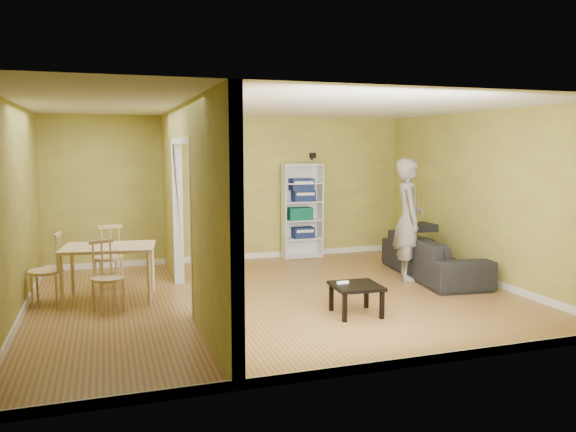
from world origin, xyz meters
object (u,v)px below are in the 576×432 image
at_px(chair_left, 46,269).
at_px(dining_table, 109,252).
at_px(chair_far, 108,256).
at_px(sofa, 434,250).
at_px(chair_near, 108,276).
at_px(coffee_table, 356,289).
at_px(bookshelf, 301,211).
at_px(person, 409,209).

bearing_deg(chair_left, dining_table, 96.34).
bearing_deg(chair_far, chair_left, 26.76).
bearing_deg(sofa, chair_left, 94.86).
xyz_separation_m(dining_table, chair_near, (-0.02, -0.56, -0.21)).
distance_m(coffee_table, dining_table, 3.34).
relative_size(chair_near, chair_far, 0.93).
bearing_deg(chair_far, chair_near, 75.52).
xyz_separation_m(dining_table, chair_left, (-0.79, 0.01, -0.19)).
bearing_deg(chair_far, bookshelf, -172.95).
bearing_deg(dining_table, chair_near, -92.20).
height_order(coffee_table, chair_far, chair_far).
bearing_deg(dining_table, bookshelf, 30.24).
bearing_deg(chair_far, coffee_table, 127.15).
bearing_deg(coffee_table, person, 43.36).
relative_size(person, chair_left, 2.33).
distance_m(person, chair_left, 5.29).
distance_m(person, bookshelf, 2.41).
bearing_deg(chair_left, bookshelf, 122.06).
xyz_separation_m(person, chair_near, (-4.47, -0.39, -0.66)).
height_order(dining_table, chair_far, chair_far).
bearing_deg(bookshelf, person, -65.25).
xyz_separation_m(coffee_table, dining_table, (-2.88, 1.65, 0.34)).
height_order(bookshelf, dining_table, bookshelf).
height_order(sofa, coffee_table, sofa).
bearing_deg(chair_left, coffee_table, 72.47).
bearing_deg(dining_table, coffee_table, -29.81).
distance_m(sofa, person, 0.82).
xyz_separation_m(sofa, dining_table, (-4.91, 0.18, 0.23)).
bearing_deg(sofa, chair_near, 101.11).
height_order(dining_table, chair_left, chair_left).
xyz_separation_m(person, chair_left, (-5.24, 0.17, -0.63)).
relative_size(sofa, person, 1.02).
distance_m(chair_left, chair_far, 1.03).
distance_m(bookshelf, chair_near, 4.34).
distance_m(sofa, chair_near, 4.94).
bearing_deg(sofa, person, 94.95).
xyz_separation_m(chair_left, chair_near, (0.77, -0.56, -0.03)).
distance_m(dining_table, chair_left, 0.81).
height_order(person, coffee_table, person).
bearing_deg(chair_near, person, -17.62).
relative_size(coffee_table, dining_table, 0.48).
xyz_separation_m(bookshelf, chair_left, (-4.24, -2.01, -0.40)).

